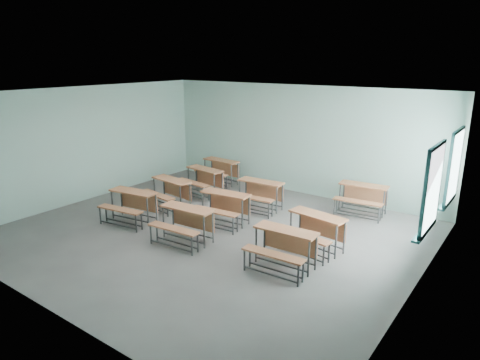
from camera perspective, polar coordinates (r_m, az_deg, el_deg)
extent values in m
cube|color=slate|center=(10.08, -3.78, -7.11)|extent=(9.00, 8.00, 0.02)
cube|color=white|center=(9.31, -4.15, 11.45)|extent=(9.00, 8.00, 0.02)
cube|color=#A4CDBF|center=(12.83, 7.60, 5.35)|extent=(9.00, 0.02, 3.20)
cube|color=#A4CDBF|center=(7.11, -25.11, -4.80)|extent=(9.00, 0.02, 3.20)
cube|color=#A4CDBF|center=(12.87, -19.66, 4.58)|extent=(0.02, 8.00, 3.20)
cube|color=#A4CDBF|center=(7.63, 23.16, -3.21)|extent=(0.02, 8.00, 3.20)
cube|color=#1A474A|center=(10.47, 26.11, -2.41)|extent=(0.06, 1.20, 0.06)
cube|color=#1A474A|center=(10.13, 27.17, 5.89)|extent=(0.06, 1.20, 0.06)
cube|color=#1A474A|center=(9.72, 26.05, 1.02)|extent=(0.06, 0.06, 1.60)
cube|color=#1A474A|center=(10.82, 27.16, 2.26)|extent=(0.06, 0.06, 1.60)
cube|color=#1A474A|center=(10.27, 26.63, 1.68)|extent=(0.04, 0.04, 1.48)
cube|color=#1A474A|center=(10.27, 26.63, 1.68)|extent=(0.04, 1.08, 0.04)
cube|color=#1A474A|center=(10.49, 25.86, -2.68)|extent=(0.14, 1.28, 0.04)
cube|color=white|center=(10.27, 26.77, 1.65)|extent=(0.01, 1.08, 1.48)
cube|color=#1A474A|center=(8.60, 23.66, -5.92)|extent=(0.06, 1.20, 0.06)
cube|color=#1A474A|center=(8.19, 24.85, 4.16)|extent=(0.06, 1.20, 0.06)
cube|color=#1A474A|center=(7.82, 23.35, -2.00)|extent=(0.06, 0.06, 1.60)
cube|color=#1A474A|center=(8.90, 25.03, -0.12)|extent=(0.06, 0.06, 1.60)
cube|color=#1A474A|center=(8.36, 24.24, -1.00)|extent=(0.04, 0.04, 1.48)
cube|color=#1A474A|center=(8.36, 24.24, -1.00)|extent=(0.04, 1.08, 0.04)
cube|color=#1A474A|center=(8.63, 23.36, -6.24)|extent=(0.14, 1.28, 0.04)
cube|color=white|center=(8.36, 24.41, -1.03)|extent=(0.01, 1.08, 1.48)
cube|color=#9E5B39|center=(10.89, -14.07, -1.52)|extent=(1.28, 0.58, 0.04)
cube|color=#9E5B39|center=(11.12, -13.31, -2.81)|extent=(1.17, 0.18, 0.42)
cylinder|color=#3F4345|center=(11.27, -16.65, -3.19)|extent=(0.04, 0.04, 0.73)
cylinder|color=#3F4345|center=(10.54, -12.22, -4.21)|extent=(0.04, 0.04, 0.73)
cylinder|color=#3F4345|center=(11.50, -15.51, -2.73)|extent=(0.04, 0.04, 0.73)
cylinder|color=#3F4345|center=(10.78, -11.10, -3.69)|extent=(0.04, 0.04, 0.73)
cube|color=#3F4345|center=(10.99, -14.41, -4.98)|extent=(1.13, 0.19, 0.03)
cube|color=#3F4345|center=(11.22, -13.29, -4.46)|extent=(1.13, 0.19, 0.03)
cube|color=#9E5B39|center=(10.65, -15.72, -3.79)|extent=(1.26, 0.43, 0.04)
cylinder|color=#3F4345|center=(11.05, -18.13, -4.56)|extent=(0.04, 0.04, 0.43)
cylinder|color=#3F4345|center=(10.30, -13.69, -5.71)|extent=(0.04, 0.04, 0.43)
cylinder|color=#3F4345|center=(11.17, -17.41, -4.26)|extent=(0.04, 0.04, 0.43)
cylinder|color=#3F4345|center=(10.43, -12.98, -5.37)|extent=(0.04, 0.04, 0.43)
cube|color=#3F4345|center=(10.71, -15.94, -5.77)|extent=(1.13, 0.19, 0.03)
cube|color=#3F4345|center=(10.84, -15.23, -5.45)|extent=(1.13, 0.19, 0.03)
cube|color=#9E5B39|center=(9.49, -7.04, -3.76)|extent=(1.26, 0.50, 0.04)
cube|color=#9E5B39|center=(9.74, -6.28, -5.18)|extent=(1.17, 0.11, 0.42)
cylinder|color=#3F4345|center=(9.86, -10.15, -5.53)|extent=(0.04, 0.04, 0.73)
cylinder|color=#3F4345|center=(9.19, -4.82, -6.97)|extent=(0.04, 0.04, 0.73)
cylinder|color=#3F4345|center=(10.09, -8.91, -4.97)|extent=(0.04, 0.04, 0.73)
cylinder|color=#3F4345|center=(9.43, -3.62, -6.31)|extent=(0.04, 0.04, 0.73)
cube|color=#3F4345|center=(9.61, -7.53, -7.68)|extent=(1.13, 0.11, 0.03)
cube|color=#3F4345|center=(9.85, -6.31, -7.05)|extent=(1.13, 0.11, 0.03)
cube|color=#9E5B39|center=(9.25, -8.89, -6.41)|extent=(1.25, 0.35, 0.04)
cylinder|color=#3F4345|center=(9.63, -11.81, -7.14)|extent=(0.04, 0.04, 0.43)
cylinder|color=#3F4345|center=(8.94, -6.44, -8.76)|extent=(0.04, 0.04, 0.43)
cylinder|color=#3F4345|center=(9.76, -11.02, -6.78)|extent=(0.04, 0.04, 0.43)
cylinder|color=#3F4345|center=(9.08, -5.67, -8.33)|extent=(0.04, 0.04, 0.43)
cube|color=#3F4345|center=(9.33, -9.19, -8.67)|extent=(1.13, 0.11, 0.03)
cube|color=#3F4345|center=(9.46, -8.41, -8.26)|extent=(1.13, 0.11, 0.03)
cube|color=#9E5B39|center=(8.30, 6.14, -6.68)|extent=(1.25, 0.47, 0.04)
cube|color=#9E5B39|center=(8.59, 6.67, -8.20)|extent=(1.17, 0.07, 0.42)
cylinder|color=#3F4345|center=(8.58, 2.15, -8.65)|extent=(0.04, 0.04, 0.73)
cylinder|color=#3F4345|center=(8.11, 9.13, -10.38)|extent=(0.04, 0.04, 0.73)
cylinder|color=#3F4345|center=(8.84, 3.27, -7.90)|extent=(0.04, 0.04, 0.73)
cylinder|color=#3F4345|center=(8.38, 10.08, -9.51)|extent=(0.04, 0.04, 0.73)
cube|color=#3F4345|center=(8.44, 5.49, -11.12)|extent=(1.13, 0.08, 0.03)
cube|color=#3F4345|center=(8.71, 6.52, -10.27)|extent=(1.13, 0.08, 0.03)
cube|color=#9E5B39|center=(8.03, 4.44, -9.86)|extent=(1.25, 0.31, 0.04)
cylinder|color=#3F4345|center=(8.31, 0.59, -10.64)|extent=(0.04, 0.04, 0.43)
cylinder|color=#3F4345|center=(7.83, 7.76, -12.58)|extent=(0.04, 0.04, 0.43)
cylinder|color=#3F4345|center=(8.46, 1.32, -10.14)|extent=(0.04, 0.04, 0.43)
cylinder|color=#3F4345|center=(7.99, 8.38, -12.00)|extent=(0.04, 0.04, 0.43)
cube|color=#3F4345|center=(8.12, 4.04, -12.42)|extent=(1.13, 0.08, 0.03)
cube|color=#3F4345|center=(8.27, 4.72, -11.87)|extent=(1.13, 0.08, 0.03)
cube|color=#9E5B39|center=(11.73, -9.15, 0.01)|extent=(1.28, 0.56, 0.04)
cube|color=#9E5B39|center=(11.93, -8.36, -1.26)|extent=(1.17, 0.17, 0.42)
cylinder|color=#3F4345|center=(12.18, -11.32, -1.39)|extent=(0.04, 0.04, 0.73)
cylinder|color=#3F4345|center=(11.32, -7.95, -2.58)|extent=(0.04, 0.04, 0.73)
cylinder|color=#3F4345|center=(12.37, -10.09, -1.07)|extent=(0.04, 0.04, 0.73)
cylinder|color=#3F4345|center=(11.52, -6.68, -2.20)|extent=(0.04, 0.04, 0.73)
cube|color=#3F4345|center=(11.83, -9.64, -3.18)|extent=(1.13, 0.17, 0.03)
cube|color=#3F4345|center=(12.02, -8.39, -2.81)|extent=(1.13, 0.17, 0.03)
cube|color=#9E5B39|center=(11.54, -11.01, -1.95)|extent=(1.26, 0.41, 0.04)
cylinder|color=#3F4345|center=(12.00, -12.93, -2.52)|extent=(0.04, 0.04, 0.43)
cylinder|color=#3F4345|center=(11.12, -9.62, -3.82)|extent=(0.04, 0.04, 0.43)
cylinder|color=#3F4345|center=(12.10, -12.17, -2.32)|extent=(0.04, 0.04, 0.43)
cylinder|color=#3F4345|center=(11.23, -8.83, -3.58)|extent=(0.04, 0.04, 0.43)
cube|color=#3F4345|center=(11.60, -11.31, -3.76)|extent=(1.13, 0.17, 0.03)
cube|color=#3F4345|center=(11.70, -10.53, -3.54)|extent=(1.13, 0.17, 0.03)
cube|color=#9E5B39|center=(10.44, -1.95, -1.79)|extent=(1.27, 0.53, 0.04)
cube|color=#9E5B39|center=(10.70, -1.39, -3.13)|extent=(1.17, 0.14, 0.42)
cylinder|color=#3F4345|center=(10.74, -4.97, -3.52)|extent=(0.04, 0.04, 0.73)
cylinder|color=#3F4345|center=(10.16, 0.30, -4.60)|extent=(0.04, 0.04, 0.73)
cylinder|color=#3F4345|center=(10.99, -3.98, -3.03)|extent=(0.04, 0.04, 0.73)
cylinder|color=#3F4345|center=(10.43, 1.20, -4.05)|extent=(0.04, 0.04, 0.73)
cube|color=#3F4345|center=(10.53, -2.39, -5.39)|extent=(1.13, 0.15, 0.03)
cube|color=#3F4345|center=(10.79, -1.45, -4.84)|extent=(1.13, 0.15, 0.03)
cube|color=#9E5B39|center=(10.15, -3.41, -4.18)|extent=(1.26, 0.38, 0.04)
cylinder|color=#3F4345|center=(10.46, -6.29, -4.97)|extent=(0.04, 0.04, 0.43)
cylinder|color=#3F4345|center=(9.87, -0.94, -6.18)|extent=(0.04, 0.04, 0.43)
cylinder|color=#3F4345|center=(10.61, -5.66, -4.65)|extent=(0.04, 0.04, 0.43)
cylinder|color=#3F4345|center=(10.03, -0.36, -5.82)|extent=(0.04, 0.04, 0.43)
cube|color=#3F4345|center=(10.21, -3.68, -6.25)|extent=(1.13, 0.15, 0.03)
cube|color=#3F4345|center=(10.36, -3.08, -5.90)|extent=(1.13, 0.15, 0.03)
cube|color=#9E5B39|center=(9.16, 10.31, -4.65)|extent=(1.28, 0.58, 0.04)
cube|color=#9E5B39|center=(9.42, 10.87, -6.13)|extent=(1.17, 0.18, 0.42)
cylinder|color=#3F4345|center=(9.47, 6.78, -6.30)|extent=(0.04, 0.04, 0.73)
cylinder|color=#3F4345|center=(8.90, 12.65, -8.11)|extent=(0.04, 0.04, 0.73)
cylinder|color=#3F4345|center=(9.72, 7.96, -5.75)|extent=(0.04, 0.04, 0.73)
cylinder|color=#3F4345|center=(9.16, 13.74, -7.46)|extent=(0.04, 0.04, 0.73)
cube|color=#3F4345|center=(9.28, 9.54, -8.67)|extent=(1.13, 0.19, 0.03)
cube|color=#3F4345|center=(9.53, 10.68, -8.04)|extent=(1.13, 0.19, 0.03)
cube|color=#9E5B39|center=(8.89, 8.43, -7.34)|extent=(1.26, 0.43, 0.04)
cylinder|color=#3F4345|center=(9.22, 5.12, -7.92)|extent=(0.04, 0.04, 0.43)
cylinder|color=#3F4345|center=(8.63, 11.08, -9.92)|extent=(0.04, 0.04, 0.43)
cylinder|color=#3F4345|center=(9.36, 5.88, -7.56)|extent=(0.04, 0.04, 0.43)
cylinder|color=#3F4345|center=(8.78, 11.79, -9.49)|extent=(0.04, 0.04, 0.43)
cube|color=#3F4345|center=(8.97, 7.96, -9.66)|extent=(1.13, 0.19, 0.03)
cube|color=#3F4345|center=(9.11, 8.70, -9.25)|extent=(1.13, 0.19, 0.03)
cube|color=#9E5B39|center=(12.74, -4.71, 1.44)|extent=(1.28, 0.56, 0.04)
cube|color=#9E5B39|center=(12.94, -4.06, 0.25)|extent=(1.17, 0.16, 0.42)
cylinder|color=#3F4345|center=(13.15, -6.87, 0.09)|extent=(0.04, 0.04, 0.73)
cylinder|color=#3F4345|center=(12.33, -3.45, -0.89)|extent=(0.04, 0.04, 0.73)
cylinder|color=#3F4345|center=(13.35, -5.80, 0.38)|extent=(0.04, 0.04, 0.73)
cylinder|color=#3F4345|center=(12.55, -2.37, -0.57)|extent=(0.04, 0.04, 0.73)
cube|color=#3F4345|center=(12.81, -5.19, -1.51)|extent=(1.13, 0.17, 0.03)
cube|color=#3F4345|center=(13.02, -4.11, -1.19)|extent=(1.13, 0.17, 0.03)
cube|color=#9E5B39|center=(12.50, -6.34, -0.34)|extent=(1.26, 0.41, 0.04)
cylinder|color=#3F4345|center=(12.93, -8.29, -0.93)|extent=(0.04, 0.04, 0.43)
cylinder|color=#3F4345|center=(12.10, -4.90, -2.00)|extent=(0.04, 0.04, 0.43)
cylinder|color=#3F4345|center=(13.05, -7.62, -0.75)|extent=(0.04, 0.04, 0.43)
cylinder|color=#3F4345|center=(12.23, -4.22, -1.80)|extent=(0.04, 0.04, 0.43)
cube|color=#3F4345|center=(12.55, -6.63, -2.02)|extent=(1.13, 0.17, 0.03)
cube|color=#3F4345|center=(12.67, -5.96, -1.83)|extent=(1.13, 0.17, 0.03)
cube|color=#9E5B39|center=(11.43, 2.80, -0.22)|extent=(1.26, 0.49, 0.04)
cube|color=#9E5B39|center=(11.68, 3.24, -1.48)|extent=(1.17, 0.10, 0.42)
cylinder|color=#3F4345|center=(11.69, -0.04, -1.82)|extent=(0.04, 0.04, 0.73)
cylinder|color=#3F4345|center=(11.16, 4.90, -2.76)|extent=(0.04, 0.04, 0.73)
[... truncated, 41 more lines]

